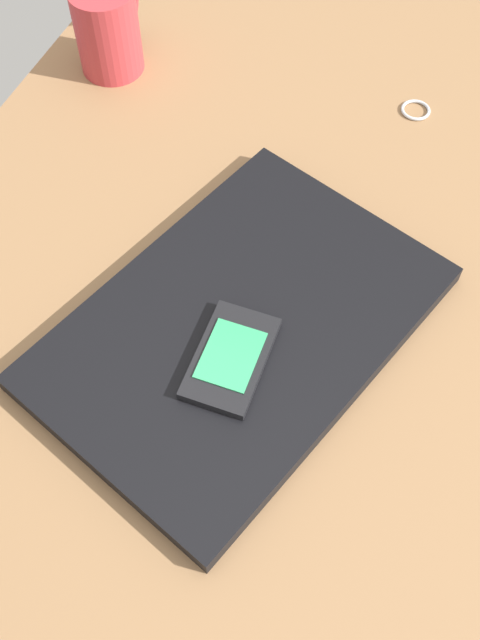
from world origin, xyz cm
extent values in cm
cube|color=olive|center=(0.00, 0.00, 1.50)|extent=(120.00, 80.00, 3.00)
cube|color=black|center=(-4.09, 4.62, 3.93)|extent=(40.84, 33.67, 1.85)
cube|color=black|center=(-8.04, 3.87, 5.29)|extent=(9.95, 6.07, 0.87)
cube|color=#33A566|center=(-8.04, 3.87, 5.79)|extent=(6.20, 4.69, 0.14)
cylinder|color=#B23338|center=(23.73, 31.47, 7.80)|extent=(7.11, 7.11, 9.60)
torus|color=#B23338|center=(27.68, 31.47, 7.80)|extent=(6.28, 0.90, 6.28)
torus|color=silver|center=(29.46, -2.68, 3.18)|extent=(3.24, 3.24, 0.36)
camera|label=1|loc=(-36.02, -8.19, 59.35)|focal=41.55mm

